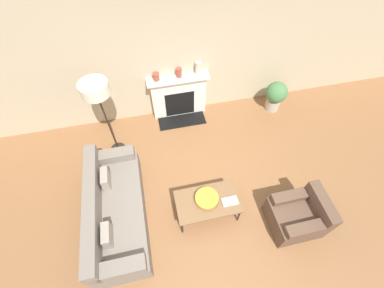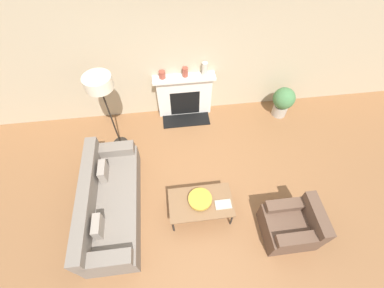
# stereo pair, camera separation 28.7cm
# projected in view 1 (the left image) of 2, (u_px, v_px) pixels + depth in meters

# --- Properties ---
(ground_plane) EXTENTS (18.00, 18.00, 0.00)m
(ground_plane) POSITION_uv_depth(u_px,v_px,m) (205.00, 218.00, 4.57)
(ground_plane) COLOR brown
(wall_back) EXTENTS (18.00, 0.06, 2.90)m
(wall_back) POSITION_uv_depth(u_px,v_px,m) (173.00, 56.00, 5.01)
(wall_back) COLOR #BCAD8E
(wall_back) RESTS_ON ground_plane
(fireplace) EXTENTS (1.31, 0.59, 1.05)m
(fireplace) POSITION_uv_depth(u_px,v_px,m) (179.00, 97.00, 5.69)
(fireplace) COLOR silver
(fireplace) RESTS_ON ground_plane
(couch) EXTENTS (0.86, 2.16, 0.83)m
(couch) POSITION_uv_depth(u_px,v_px,m) (115.00, 211.00, 4.32)
(couch) COLOR slate
(couch) RESTS_ON ground_plane
(armchair_near) EXTENTS (0.83, 0.73, 0.75)m
(armchair_near) POSITION_uv_depth(u_px,v_px,m) (298.00, 216.00, 4.29)
(armchair_near) COLOR brown
(armchair_near) RESTS_ON ground_plane
(coffee_table) EXTENTS (1.07, 0.62, 0.44)m
(coffee_table) POSITION_uv_depth(u_px,v_px,m) (208.00, 202.00, 4.32)
(coffee_table) COLOR brown
(coffee_table) RESTS_ON ground_plane
(bowl) EXTENTS (0.40, 0.40, 0.08)m
(bowl) POSITION_uv_depth(u_px,v_px,m) (207.00, 198.00, 4.27)
(bowl) COLOR #BC8E2D
(bowl) RESTS_ON coffee_table
(book) EXTENTS (0.27, 0.16, 0.02)m
(book) POSITION_uv_depth(u_px,v_px,m) (230.00, 201.00, 4.28)
(book) COLOR #B2A893
(book) RESTS_ON coffee_table
(floor_lamp) EXTENTS (0.48, 0.48, 1.79)m
(floor_lamp) POSITION_uv_depth(u_px,v_px,m) (96.00, 94.00, 4.20)
(floor_lamp) COLOR black
(floor_lamp) RESTS_ON ground_plane
(mantel_vase_left) EXTENTS (0.13, 0.13, 0.16)m
(mantel_vase_left) POSITION_uv_depth(u_px,v_px,m) (156.00, 77.00, 5.15)
(mantel_vase_left) COLOR brown
(mantel_vase_left) RESTS_ON fireplace
(mantel_vase_center_left) EXTENTS (0.12, 0.12, 0.20)m
(mantel_vase_center_left) POSITION_uv_depth(u_px,v_px,m) (179.00, 73.00, 5.19)
(mantel_vase_center_left) COLOR brown
(mantel_vase_center_left) RESTS_ON fireplace
(mantel_vase_center_right) EXTENTS (0.12, 0.12, 0.29)m
(mantel_vase_center_right) POSITION_uv_depth(u_px,v_px,m) (198.00, 68.00, 5.21)
(mantel_vase_center_right) COLOR beige
(mantel_vase_center_right) RESTS_ON fireplace
(potted_plant) EXTENTS (0.48, 0.48, 0.74)m
(potted_plant) POSITION_uv_depth(u_px,v_px,m) (276.00, 95.00, 5.85)
(potted_plant) COLOR #B2A899
(potted_plant) RESTS_ON ground_plane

